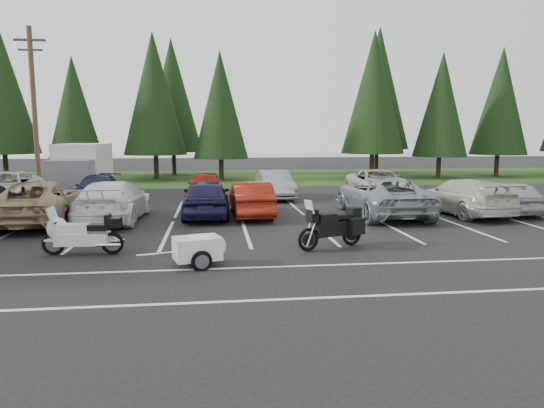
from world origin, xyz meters
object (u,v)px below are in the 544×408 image
(car_far_1, at_px, (98,189))
(utility_pole, at_px, (34,110))
(car_far_4, at_px, (378,184))
(adventure_motorcycle, at_px, (331,223))
(car_near_3, at_px, (114,201))
(car_far_2, at_px, (205,186))
(car_near_8, at_px, (505,196))
(car_near_6, at_px, (382,196))
(box_truck, at_px, (79,170))
(car_near_4, at_px, (206,198))
(car_far_3, at_px, (275,185))
(touring_motorcycle, at_px, (82,231))
(car_far_0, at_px, (4,188))
(car_near_7, at_px, (463,196))
(car_near_5, at_px, (251,199))
(cargo_trailer, at_px, (197,251))
(car_near_2, at_px, (43,202))

(car_far_1, bearing_deg, utility_pole, 144.85)
(car_far_4, distance_m, adventure_motorcycle, 12.68)
(car_near_3, xyz_separation_m, car_far_4, (12.81, 5.83, -0.04))
(car_far_2, bearing_deg, car_near_8, -20.91)
(car_near_6, bearing_deg, box_truck, -30.01)
(car_near_3, relative_size, car_near_6, 0.92)
(car_near_4, distance_m, car_far_2, 5.63)
(car_far_3, distance_m, car_far_4, 5.61)
(car_near_8, bearing_deg, touring_motorcycle, 19.15)
(car_far_1, xyz_separation_m, touring_motorcycle, (2.12, -11.21, 0.01))
(car_far_0, relative_size, car_far_4, 1.04)
(car_near_7, distance_m, car_far_2, 12.73)
(car_far_3, bearing_deg, car_far_1, -179.32)
(car_near_4, height_order, car_far_2, car_near_4)
(car_near_4, bearing_deg, car_far_2, -87.94)
(car_near_3, relative_size, car_far_2, 1.28)
(car_far_1, xyz_separation_m, car_far_3, (9.10, 0.59, 0.06))
(box_truck, height_order, car_near_4, box_truck)
(car_near_5, bearing_deg, utility_pole, -36.10)
(car_far_2, distance_m, cargo_trailer, 13.39)
(car_near_8, bearing_deg, car_far_4, -56.70)
(car_near_4, distance_m, car_near_6, 7.40)
(box_truck, xyz_separation_m, car_far_3, (10.69, -2.25, -0.71))
(car_near_2, height_order, cargo_trailer, car_near_2)
(car_near_8, bearing_deg, box_truck, -22.65)
(car_far_2, relative_size, cargo_trailer, 2.56)
(car_near_2, distance_m, car_far_1, 5.93)
(car_near_8, bearing_deg, car_near_2, 1.07)
(car_near_6, height_order, car_far_0, car_near_6)
(car_far_2, bearing_deg, car_far_1, -169.73)
(car_far_3, bearing_deg, touring_motorcycle, -123.63)
(car_near_5, relative_size, car_near_8, 1.04)
(car_far_3, relative_size, cargo_trailer, 2.67)
(car_near_4, distance_m, adventure_motorcycle, 7.27)
(car_near_5, distance_m, adventure_motorcycle, 6.49)
(car_near_3, xyz_separation_m, touring_motorcycle, (0.23, -5.55, -0.11))
(car_near_8, xyz_separation_m, car_far_1, (-18.46, 5.57, -0.05))
(box_truck, bearing_deg, car_near_6, -30.12)
(car_far_2, relative_size, car_far_4, 0.78)
(car_far_0, bearing_deg, adventure_motorcycle, -45.21)
(car_far_0, distance_m, car_far_1, 4.45)
(touring_motorcycle, bearing_deg, box_truck, 108.07)
(car_near_3, relative_size, car_near_7, 1.04)
(box_truck, height_order, cargo_trailer, box_truck)
(adventure_motorcycle, bearing_deg, car_far_4, 42.63)
(box_truck, distance_m, car_far_1, 3.34)
(touring_motorcycle, distance_m, adventure_motorcycle, 7.16)
(car_far_1, xyz_separation_m, car_far_4, (14.70, 0.18, 0.08))
(car_near_2, height_order, car_far_3, car_near_2)
(car_near_5, bearing_deg, box_truck, -43.49)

